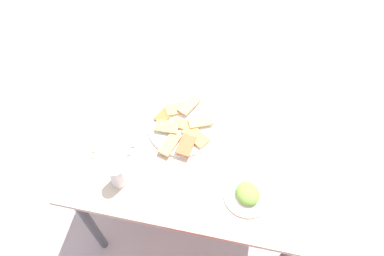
% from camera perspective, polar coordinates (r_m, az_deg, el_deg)
% --- Properties ---
extents(ground_plane, '(6.00, 6.00, 0.00)m').
position_cam_1_polar(ground_plane, '(2.31, 0.74, -11.10)').
color(ground_plane, '#BBAAAD').
extents(dining_table, '(1.06, 0.89, 0.75)m').
position_cam_1_polar(dining_table, '(1.72, 0.99, -2.54)').
color(dining_table, beige).
rests_on(dining_table, ground_plane).
extents(pide_platter, '(0.31, 0.35, 0.04)m').
position_cam_1_polar(pide_platter, '(1.65, -1.54, 0.23)').
color(pide_platter, white).
rests_on(pide_platter, dining_table).
extents(salad_plate_greens, '(0.19, 0.19, 0.06)m').
position_cam_1_polar(salad_plate_greens, '(1.50, 8.70, -10.26)').
color(salad_plate_greens, white).
rests_on(salad_plate_greens, dining_table).
extents(soda_can, '(0.08, 0.08, 0.12)m').
position_cam_1_polar(soda_can, '(1.51, -11.60, -7.22)').
color(soda_can, silver).
rests_on(soda_can, dining_table).
extents(paper_napkin, '(0.15, 0.15, 0.00)m').
position_cam_1_polar(paper_napkin, '(1.63, -12.35, -3.65)').
color(paper_napkin, white).
rests_on(paper_napkin, dining_table).
extents(fork, '(0.18, 0.08, 0.00)m').
position_cam_1_polar(fork, '(1.64, -12.17, -3.05)').
color(fork, silver).
rests_on(fork, paper_napkin).
extents(spoon, '(0.17, 0.07, 0.00)m').
position_cam_1_polar(spoon, '(1.62, -12.57, -4.12)').
color(spoon, silver).
rests_on(spoon, paper_napkin).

